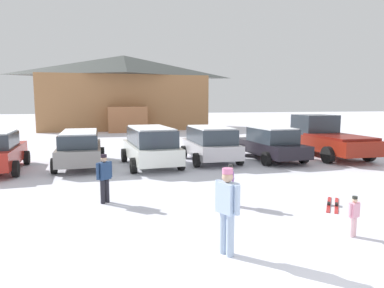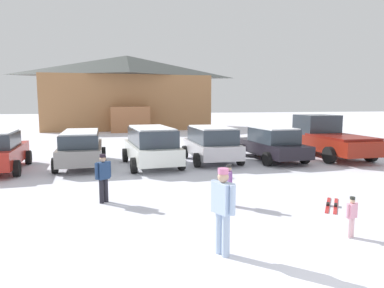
# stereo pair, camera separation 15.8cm
# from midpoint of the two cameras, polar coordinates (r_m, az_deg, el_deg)

# --- Properties ---
(ski_lodge) EXTENTS (17.14, 9.64, 7.68)m
(ski_lodge) POSITION_cam_midpoint_polar(r_m,az_deg,el_deg) (37.40, -11.31, 8.52)
(ski_lodge) COLOR #A26F45
(ski_lodge) RESTS_ON ground
(parked_grey_wagon) EXTENTS (2.24, 4.68, 1.58)m
(parked_grey_wagon) POSITION_cam_midpoint_polar(r_m,az_deg,el_deg) (16.05, -18.42, -0.50)
(parked_grey_wagon) COLOR gray
(parked_grey_wagon) RESTS_ON ground
(parked_white_suv) EXTENTS (2.54, 4.69, 1.76)m
(parked_white_suv) POSITION_cam_midpoint_polar(r_m,az_deg,el_deg) (15.42, -7.20, -0.19)
(parked_white_suv) COLOR white
(parked_white_suv) RESTS_ON ground
(parked_silver_wagon) EXTENTS (2.31, 4.09, 1.69)m
(parked_silver_wagon) POSITION_cam_midpoint_polar(r_m,az_deg,el_deg) (16.41, 2.80, 0.19)
(parked_silver_wagon) COLOR silver
(parked_silver_wagon) RESTS_ON ground
(parked_black_sedan) EXTENTS (2.41, 4.77, 1.63)m
(parked_black_sedan) POSITION_cam_midpoint_polar(r_m,az_deg,el_deg) (17.35, 12.65, 0.11)
(parked_black_sedan) COLOR black
(parked_black_sedan) RESTS_ON ground
(pickup_truck) EXTENTS (2.51, 5.79, 2.15)m
(pickup_truck) POSITION_cam_midpoint_polar(r_m,az_deg,el_deg) (19.38, 20.91, 1.05)
(pickup_truck) COLOR maroon
(pickup_truck) RESTS_ON ground
(skier_child_in_pink_snowsuit) EXTENTS (0.32, 0.18, 0.89)m
(skier_child_in_pink_snowsuit) POSITION_cam_midpoint_polar(r_m,az_deg,el_deg) (8.17, 24.87, -10.53)
(skier_child_in_pink_snowsuit) COLOR beige
(skier_child_in_pink_snowsuit) RESTS_ON ground
(skier_child_in_purple_jacket) EXTENTS (0.23, 0.42, 1.16)m
(skier_child_in_purple_jacket) POSITION_cam_midpoint_polar(r_m,az_deg,el_deg) (9.58, 5.92, -6.40)
(skier_child_in_purple_jacket) COLOR #722A55
(skier_child_in_purple_jacket) RESTS_ON ground
(skier_teen_in_navy_coat) EXTENTS (0.44, 0.36, 1.41)m
(skier_teen_in_navy_coat) POSITION_cam_midpoint_polar(r_m,az_deg,el_deg) (10.08, -14.84, -5.12)
(skier_teen_in_navy_coat) COLOR #23232B
(skier_teen_in_navy_coat) RESTS_ON ground
(skier_adult_in_blue_parka) EXTENTS (0.39, 0.57, 1.67)m
(skier_adult_in_blue_parka) POSITION_cam_midpoint_polar(r_m,az_deg,el_deg) (6.51, 5.17, -10.32)
(skier_adult_in_blue_parka) COLOR #A2B7D4
(skier_adult_in_blue_parka) RESTS_ON ground
(pair_of_skis) EXTENTS (1.16, 1.42, 0.08)m
(pair_of_skis) POSITION_cam_midpoint_polar(r_m,az_deg,el_deg) (10.45, 21.99, -9.35)
(pair_of_skis) COLOR red
(pair_of_skis) RESTS_ON ground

